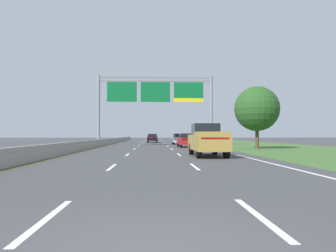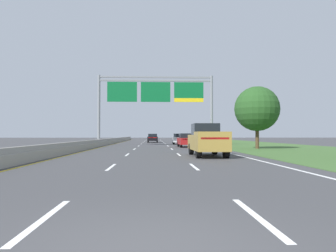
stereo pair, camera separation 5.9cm
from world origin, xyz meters
name	(u,v)px [view 2 (the right image)]	position (x,y,z in m)	size (l,w,h in m)	color
ground_plane	(153,147)	(0.00, 35.00, 0.00)	(220.00, 220.00, 0.00)	#3D3D3F
lane_striping	(153,147)	(0.00, 34.54, 0.00)	(11.96, 106.00, 0.01)	white
grass_verge_right	(269,146)	(13.95, 35.00, 0.01)	(14.00, 110.00, 0.02)	#3D602D
median_barrier_concrete	(97,144)	(-6.60, 35.00, 0.35)	(0.60, 110.00, 0.85)	#99968E
overhead_sign_gantry	(156,95)	(0.30, 38.62, 6.54)	(15.06, 0.42, 9.17)	gray
pickup_truck_gold	(207,140)	(3.61, 17.62, 1.07)	(2.04, 5.41, 2.20)	#A38438
car_red_right_lane_sedan	(187,140)	(3.83, 33.51, 0.82)	(1.92, 4.44, 1.57)	maroon
car_black_centre_lane_sedan	(153,138)	(-0.13, 55.08, 0.82)	(1.83, 4.40, 1.57)	black
car_white_right_lane_sedan	(179,139)	(3.81, 44.73, 0.82)	(1.94, 4.45, 1.57)	silver
roadside_tree_mid	(257,109)	(10.53, 28.74, 4.05)	(4.55, 4.55, 6.34)	#4C3823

